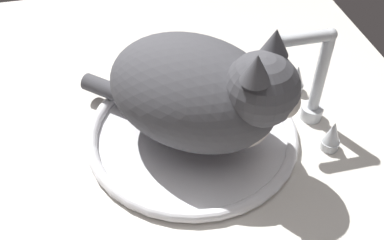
% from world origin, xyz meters
% --- Properties ---
extents(countertop, '(1.20, 0.82, 0.03)m').
position_xyz_m(countertop, '(0.00, 0.00, 0.01)').
color(countertop, silver).
rests_on(countertop, ground).
extents(sink_basin, '(0.37, 0.37, 0.02)m').
position_xyz_m(sink_basin, '(-0.05, -0.03, 0.04)').
color(sink_basin, white).
rests_on(sink_basin, countertop).
extents(faucet, '(0.19, 0.11, 0.19)m').
position_xyz_m(faucet, '(-0.05, 0.18, 0.10)').
color(faucet, silver).
rests_on(faucet, countertop).
extents(cat, '(0.34, 0.35, 0.22)m').
position_xyz_m(cat, '(-0.04, -0.02, 0.14)').
color(cat, '#4C4C51').
rests_on(cat, sink_basin).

